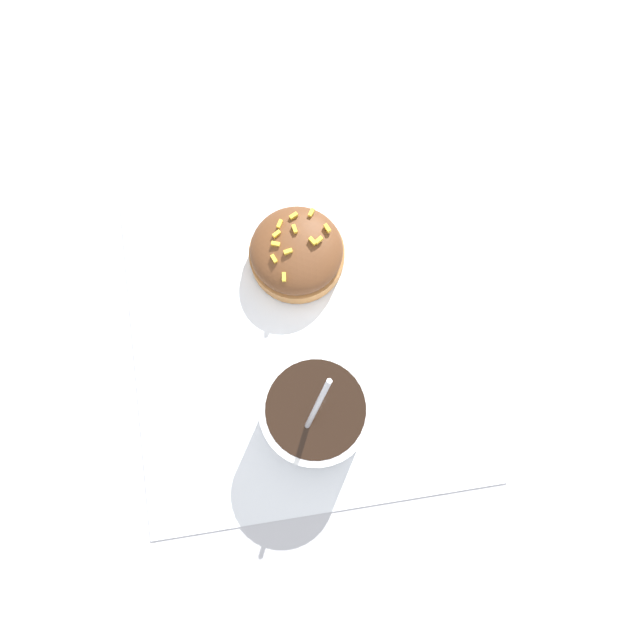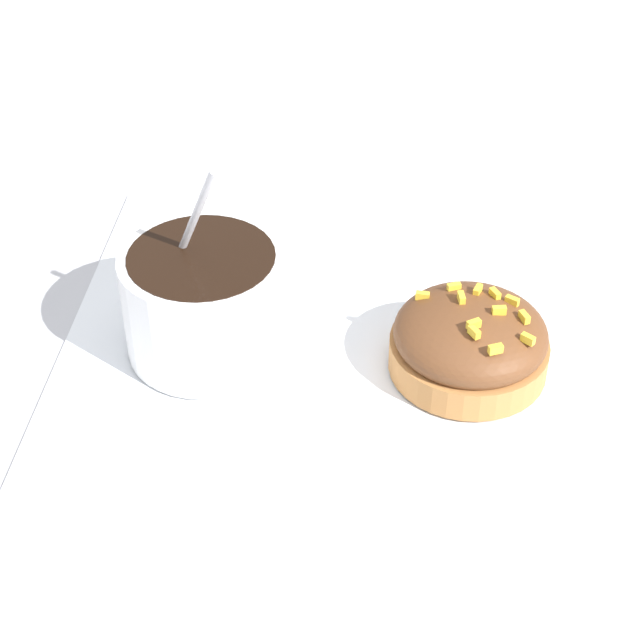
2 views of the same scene
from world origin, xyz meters
name	(u,v)px [view 2 (image 2 of 2)]	position (x,y,z in m)	size (l,w,h in m)	color
ground_plane	(337,357)	(0.00, 0.00, 0.00)	(3.00, 3.00, 0.00)	#B2B2B7
paper_napkin	(337,355)	(0.00, 0.00, 0.00)	(0.31, 0.31, 0.00)	white
coffee_cup	(207,298)	(0.07, 0.01, 0.03)	(0.11, 0.09, 0.12)	white
frosted_pastry	(469,347)	(-0.07, 0.00, 0.02)	(0.08, 0.08, 0.04)	#B2753D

